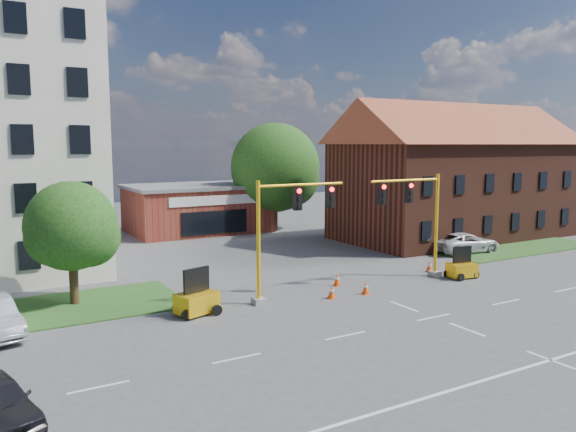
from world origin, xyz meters
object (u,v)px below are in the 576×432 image
object	(u,v)px
trailer_east	(462,268)
pickup_white	(465,243)
trailer_west	(197,300)
signal_mast_east	(416,214)
signal_mast_west	(287,224)

from	to	relation	value
trailer_east	pickup_white	distance (m)	8.40
trailer_west	signal_mast_east	bearing A→B (deg)	-17.47
trailer_west	pickup_white	world-z (taller)	trailer_west
signal_mast_west	signal_mast_east	size ratio (longest dim) A/B	1.00
signal_mast_west	trailer_east	xyz separation A→B (m)	(11.39, -1.14, -3.35)
signal_mast_east	trailer_west	size ratio (longest dim) A/B	2.87
trailer_east	pickup_white	size ratio (longest dim) A/B	0.35
pickup_white	trailer_west	bearing A→B (deg)	106.53
signal_mast_west	trailer_west	distance (m)	5.92
signal_mast_west	pickup_white	size ratio (longest dim) A/B	1.18
signal_mast_east	trailer_east	world-z (taller)	signal_mast_east
trailer_east	pickup_white	world-z (taller)	trailer_east
trailer_west	signal_mast_west	bearing A→B (deg)	-17.10
trailer_west	pickup_white	distance (m)	23.10
signal_mast_east	pickup_white	xyz separation A→B (m)	(9.02, 4.37, -3.19)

